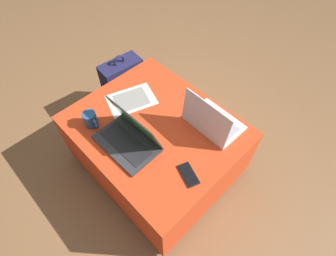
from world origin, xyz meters
TOP-DOWN VIEW (x-y plane):
  - ground_plane at (0.00, 0.00)m, footprint 14.00×14.00m
  - ottoman at (0.00, 0.00)m, footprint 0.98×0.82m
  - laptop_near at (-0.01, -0.18)m, footprint 0.36×0.24m
  - laptop_far at (0.24, 0.23)m, footprint 0.33×0.24m
  - cell_phone at (0.36, -0.10)m, footprint 0.15×0.11m
  - backpack at (-0.60, 0.20)m, footprint 0.22×0.32m
  - paper_sheet at (-0.26, 0.03)m, footprint 0.30×0.35m
  - coffee_mug at (-0.27, -0.26)m, footprint 0.12×0.08m

SIDE VIEW (x-z plane):
  - ground_plane at x=0.00m, z-range 0.00..0.00m
  - backpack at x=-0.60m, z-range -0.04..0.50m
  - ottoman at x=0.00m, z-range 0.00..0.48m
  - paper_sheet at x=-0.26m, z-range 0.48..0.48m
  - cell_phone at x=0.36m, z-range 0.48..0.48m
  - coffee_mug at x=-0.27m, z-range 0.48..0.57m
  - laptop_near at x=-0.01m, z-range 0.41..0.64m
  - laptop_far at x=0.24m, z-range 0.41..0.64m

